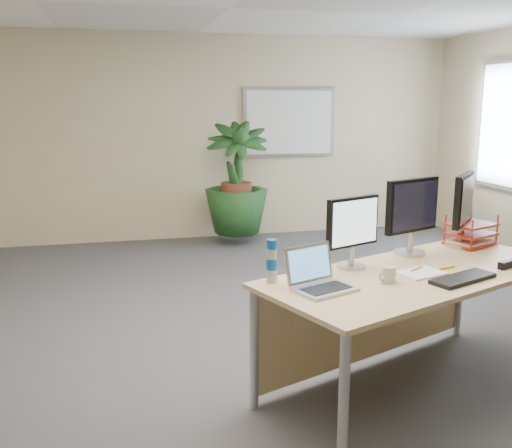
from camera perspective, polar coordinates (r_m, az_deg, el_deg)
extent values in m
plane|color=#45454A|center=(4.20, 2.97, -13.65)|extent=(8.00, 8.00, 0.00)
cube|color=beige|center=(7.72, -5.41, 8.53)|extent=(7.00, 0.04, 2.70)
cube|color=#A1A2A6|center=(7.94, 3.33, 10.11)|extent=(1.30, 0.03, 0.95)
cube|color=silver|center=(7.92, 3.37, 10.11)|extent=(1.20, 0.01, 0.85)
cube|color=silver|center=(7.47, 24.26, 8.95)|extent=(0.01, 1.20, 1.45)
cube|color=tan|center=(3.70, 15.99, -4.81)|extent=(2.24, 1.56, 0.03)
cube|color=tan|center=(4.08, 11.23, -8.86)|extent=(1.84, 0.73, 0.64)
cylinder|color=#B4B5B9|center=(2.94, 8.75, -17.46)|extent=(0.05, 0.05, 0.76)
cylinder|color=#B4B5B9|center=(3.47, -0.20, -12.46)|extent=(0.05, 0.05, 0.76)
cylinder|color=#B4B5B9|center=(4.79, 19.69, -6.16)|extent=(0.05, 0.05, 0.76)
imported|color=#153C19|center=(7.35, -1.99, 3.69)|extent=(0.95, 0.95, 1.50)
cylinder|color=#B4B5B9|center=(3.69, 9.48, -4.13)|extent=(0.19, 0.19, 0.02)
cylinder|color=#B4B5B9|center=(3.68, 9.52, -3.16)|extent=(0.04, 0.04, 0.11)
cube|color=black|center=(3.63, 9.64, 0.23)|extent=(0.39, 0.18, 0.31)
cube|color=white|center=(3.61, 9.90, 0.16)|extent=(0.35, 0.14, 0.28)
cylinder|color=#B4B5B9|center=(4.09, 15.09, -2.78)|extent=(0.21, 0.21, 0.02)
cylinder|color=#B4B5B9|center=(4.07, 15.15, -1.75)|extent=(0.04, 0.04, 0.13)
cube|color=black|center=(4.02, 15.35, 1.82)|extent=(0.46, 0.21, 0.37)
cube|color=black|center=(4.00, 15.64, 1.76)|extent=(0.40, 0.16, 0.32)
cylinder|color=#B4B5B9|center=(4.43, 19.71, -1.96)|extent=(0.22, 0.22, 0.02)
cylinder|color=#B4B5B9|center=(4.41, 19.78, -1.00)|extent=(0.04, 0.04, 0.13)
cube|color=black|center=(4.36, 20.03, 2.34)|extent=(0.36, 0.38, 0.37)
cube|color=black|center=(4.36, 20.38, 2.31)|extent=(0.30, 0.32, 0.33)
cube|color=#B5B6BA|center=(3.22, 6.90, -6.51)|extent=(0.39, 0.33, 0.02)
cube|color=black|center=(3.21, 7.03, -6.38)|extent=(0.31, 0.24, 0.00)
cube|color=#B5B6BA|center=(3.29, 5.30, -3.93)|extent=(0.32, 0.17, 0.22)
cube|color=#5FA7F5|center=(3.28, 5.39, -3.96)|extent=(0.28, 0.14, 0.17)
cube|color=black|center=(3.59, 19.99, -5.14)|extent=(0.47, 0.30, 0.02)
cylinder|color=silver|center=(3.43, 13.11, -4.93)|extent=(0.08, 0.08, 0.10)
torus|color=silver|center=(3.40, 12.39, -5.00)|extent=(0.07, 0.04, 0.07)
cube|color=white|center=(3.65, 16.14, -4.72)|extent=(0.32, 0.27, 0.01)
cylinder|color=orange|center=(3.69, 15.77, -4.32)|extent=(0.12, 0.08, 0.01)
cylinder|color=yellow|center=(3.80, 18.53, -4.16)|extent=(0.12, 0.04, 0.02)
cylinder|color=#AFBECD|center=(3.32, 1.58, -4.17)|extent=(0.06, 0.06, 0.20)
cylinder|color=blue|center=(3.29, 1.59, -2.02)|extent=(0.06, 0.06, 0.06)
cylinder|color=blue|center=(3.32, 1.58, -4.02)|extent=(0.07, 0.07, 0.06)
cube|color=#B32A16|center=(4.48, 20.61, -1.80)|extent=(0.40, 0.36, 0.02)
cube|color=#B32A16|center=(4.46, 20.68, -0.91)|extent=(0.40, 0.36, 0.02)
cube|color=#B32A16|center=(4.45, 20.75, -0.02)|extent=(0.40, 0.36, 0.02)
cube|color=white|center=(4.48, 20.63, -1.61)|extent=(0.36, 0.32, 0.02)
cube|color=black|center=(3.95, 23.80, -3.71)|extent=(0.15, 0.09, 0.05)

